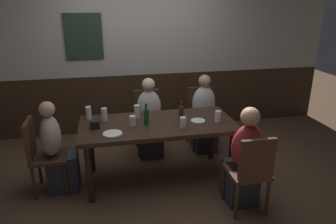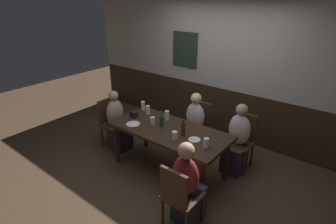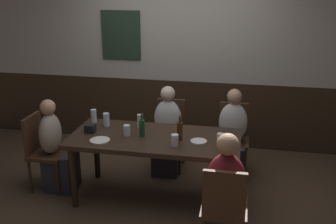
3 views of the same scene
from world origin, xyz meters
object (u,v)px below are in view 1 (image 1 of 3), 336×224
object	(u,v)px
chair_head_west	(42,152)
beer_glass_tall	(89,114)
person_head_west	(58,154)
tumbler_water	(183,123)
plate_white_large	(113,134)
pint_glass_pale	(133,122)
chair_right_near	(251,170)
person_right_far	(204,119)
beer_bottle_green	(146,116)
condiment_caddy	(95,124)
dining_table	(158,129)
beer_bottle_brown	(181,114)
chair_right_far	(201,113)
pint_glass_amber	(104,115)
beer_glass_half	(137,112)
person_right_near	(243,164)
person_mid_far	(150,124)
pint_glass_stout	(218,117)
chair_mid_far	(148,117)
plate_white_small	(198,121)

from	to	relation	value
chair_head_west	beer_glass_tall	size ratio (longest dim) A/B	5.53
person_head_west	tumbler_water	bearing A→B (deg)	-8.05
tumbler_water	plate_white_large	xyz separation A→B (m)	(-0.79, -0.02, -0.05)
pint_glass_pale	tumbler_water	xyz separation A→B (m)	(0.55, -0.17, 0.00)
chair_right_near	pint_glass_pale	size ratio (longest dim) A/B	7.37
person_right_far	beer_bottle_green	distance (m)	1.22
pint_glass_pale	condiment_caddy	distance (m)	0.42
dining_table	tumbler_water	size ratio (longest dim) A/B	14.80
beer_bottle_green	beer_bottle_brown	bearing A→B (deg)	-2.41
chair_right_far	pint_glass_amber	bearing A→B (deg)	-155.91
chair_head_west	chair_right_far	bearing A→B (deg)	21.49
condiment_caddy	plate_white_large	bearing A→B (deg)	-48.39
beer_glass_half	tumbler_water	bearing A→B (deg)	-41.95
person_right_near	beer_bottle_green	world-z (taller)	person_right_near
plate_white_large	person_right_near	bearing A→B (deg)	-18.63
pint_glass_pale	beer_bottle_green	size ratio (longest dim) A/B	0.47
chair_head_west	person_mid_far	bearing A→B (deg)	26.90
person_mid_far	pint_glass_stout	size ratio (longest dim) A/B	8.25
beer_glass_half	beer_bottle_brown	bearing A→B (deg)	-27.23
person_right_far	beer_bottle_brown	bearing A→B (deg)	-126.74
chair_mid_far	pint_glass_stout	xyz separation A→B (m)	(0.70, -0.95, 0.30)
chair_right_near	person_mid_far	world-z (taller)	person_mid_far
person_mid_far	person_right_near	distance (m)	1.56
pint_glass_stout	beer_bottle_green	xyz separation A→B (m)	(-0.84, 0.10, 0.04)
person_right_far	person_right_near	size ratio (longest dim) A/B	0.99
beer_glass_half	plate_white_small	bearing A→B (deg)	-21.29
person_right_far	pint_glass_stout	xyz separation A→B (m)	(-0.10, -0.78, 0.33)
pint_glass_pale	beer_bottle_brown	xyz separation A→B (m)	(0.57, 0.00, 0.05)
pint_glass_amber	plate_white_small	bearing A→B (deg)	-13.05
chair_head_west	chair_right_near	distance (m)	2.28
chair_right_near	pint_glass_pale	bearing A→B (deg)	143.73
person_mid_far	beer_bottle_green	xyz separation A→B (m)	(-0.14, -0.68, 0.38)
person_head_west	beer_bottle_brown	distance (m)	1.49
beer_glass_half	beer_glass_tall	xyz separation A→B (m)	(-0.58, 0.06, 0.00)
chair_mid_far	pint_glass_amber	bearing A→B (deg)	-134.10
beer_glass_half	chair_mid_far	bearing A→B (deg)	70.36
person_right_far	plate_white_large	size ratio (longest dim) A/B	5.34
beer_glass_tall	plate_white_small	world-z (taller)	beer_glass_tall
chair_mid_far	person_right_far	distance (m)	0.82
chair_head_west	chair_right_near	size ratio (longest dim) A/B	1.00
person_mid_far	plate_white_small	size ratio (longest dim) A/B	6.45
chair_head_west	person_head_west	size ratio (longest dim) A/B	0.81
beer_bottle_brown	plate_white_small	distance (m)	0.23
person_right_far	pint_glass_pale	xyz separation A→B (m)	(-1.10, -0.70, 0.33)
chair_right_near	pint_glass_amber	size ratio (longest dim) A/B	5.75
dining_table	chair_mid_far	world-z (taller)	chair_mid_far
chair_right_near	plate_white_small	world-z (taller)	chair_right_near
beer_glass_tall	condiment_caddy	distance (m)	0.31
chair_mid_far	tumbler_water	size ratio (longest dim) A/B	7.17
pint_glass_pale	dining_table	bearing A→B (deg)	5.86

